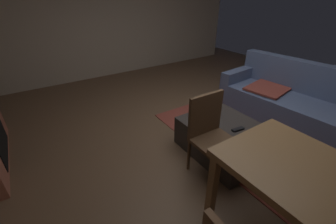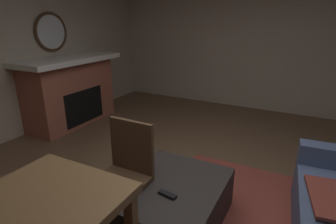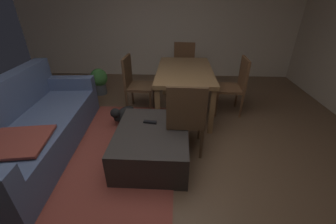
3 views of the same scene
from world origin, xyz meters
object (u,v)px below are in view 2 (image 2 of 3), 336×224
at_px(tv_remote, 167,195).
at_px(dining_chair_west, 125,168).
at_px(fireplace, 71,91).
at_px(round_wall_mirror, 51,32).
at_px(ottoman_coffee_table, 172,204).

height_order(tv_remote, dining_chair_west, dining_chair_west).
bearing_deg(fireplace, round_wall_mirror, -90.00).
relative_size(fireplace, dining_chair_west, 1.89).
bearing_deg(ottoman_coffee_table, round_wall_mirror, -115.72).
xyz_separation_m(fireplace, round_wall_mirror, (0.00, -0.29, 0.96)).
relative_size(round_wall_mirror, ottoman_coffee_table, 0.62).
height_order(round_wall_mirror, dining_chair_west, round_wall_mirror).
relative_size(fireplace, round_wall_mirror, 2.76).
xyz_separation_m(round_wall_mirror, ottoman_coffee_table, (1.42, 2.94, -1.35)).
bearing_deg(fireplace, dining_chair_west, 55.77).
relative_size(ottoman_coffee_table, dining_chair_west, 1.11).
height_order(fireplace, dining_chair_west, fireplace).
xyz_separation_m(fireplace, tv_remote, (1.57, 2.70, -0.18)).
height_order(fireplace, ottoman_coffee_table, fireplace).
xyz_separation_m(round_wall_mirror, tv_remote, (1.57, 2.98, -1.13)).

